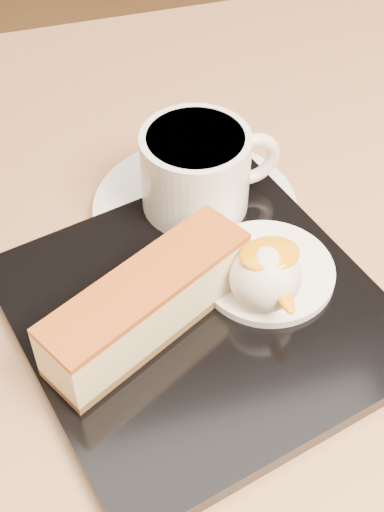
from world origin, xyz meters
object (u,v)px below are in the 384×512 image
object	(u,v)px
table	(174,452)
ice_cream_scoop	(265,277)
cheesecake	(148,304)
dessert_plate	(201,314)
coffee_cup	(198,170)
saucer	(195,209)

from	to	relation	value
table	ice_cream_scoop	world-z (taller)	ice_cream_scoop
cheesecake	table	bearing A→B (deg)	-47.46
dessert_plate	cheesecake	bearing A→B (deg)	-171.87
ice_cream_scoop	coffee_cup	bearing A→B (deg)	98.00
cheesecake	ice_cream_scoop	xyz separation A→B (m)	(0.08, 0.00, 0.00)
table	ice_cream_scoop	xyz separation A→B (m)	(0.06, 0.00, 0.19)
dessert_plate	cheesecake	world-z (taller)	cheesecake
saucer	dessert_plate	bearing A→B (deg)	-104.24
saucer	ice_cream_scoop	bearing A→B (deg)	-80.90
cheesecake	dessert_plate	bearing A→B (deg)	-20.60
table	saucer	distance (m)	0.20
dessert_plate	saucer	distance (m)	0.10
dessert_plate	ice_cream_scoop	size ratio (longest dim) A/B	4.85
table	ice_cream_scoop	bearing A→B (deg)	3.65
cheesecake	coffee_cup	bearing A→B (deg)	29.84
dessert_plate	coffee_cup	world-z (taller)	coffee_cup
ice_cream_scoop	dessert_plate	bearing A→B (deg)	172.87
dessert_plate	cheesecake	size ratio (longest dim) A/B	1.56
cheesecake	saucer	size ratio (longest dim) A/B	0.94
ice_cream_scoop	coffee_cup	world-z (taller)	coffee_cup
dessert_plate	ice_cream_scoop	distance (m)	0.05
table	dessert_plate	size ratio (longest dim) A/B	3.64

